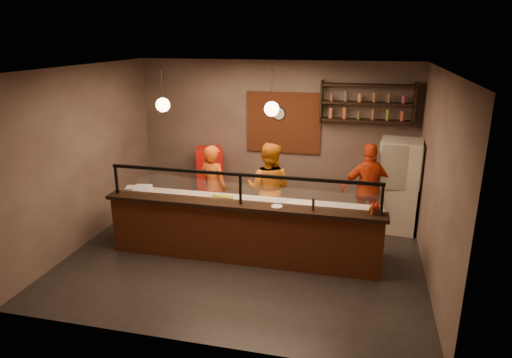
% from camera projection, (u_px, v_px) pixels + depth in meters
% --- Properties ---
extents(floor, '(6.00, 6.00, 0.00)m').
position_uv_depth(floor, '(246.00, 254.00, 8.05)').
color(floor, black).
rests_on(floor, ground).
extents(ceiling, '(6.00, 6.00, 0.00)m').
position_uv_depth(ceiling, '(244.00, 68.00, 7.08)').
color(ceiling, '#342E28').
rests_on(ceiling, wall_back).
extents(wall_back, '(6.00, 0.00, 6.00)m').
position_uv_depth(wall_back, '(274.00, 136.00, 9.88)').
color(wall_back, '#796459').
rests_on(wall_back, floor).
extents(wall_left, '(0.00, 5.00, 5.00)m').
position_uv_depth(wall_left, '(84.00, 156.00, 8.22)').
color(wall_left, '#796459').
rests_on(wall_left, floor).
extents(wall_right, '(0.00, 5.00, 5.00)m').
position_uv_depth(wall_right, '(436.00, 180.00, 6.90)').
color(wall_right, '#796459').
rests_on(wall_right, floor).
extents(wall_front, '(6.00, 0.00, 6.00)m').
position_uv_depth(wall_front, '(190.00, 226.00, 5.25)').
color(wall_front, '#796459').
rests_on(wall_front, floor).
extents(brick_patch, '(1.60, 0.04, 1.30)m').
position_uv_depth(brick_patch, '(283.00, 123.00, 9.72)').
color(brick_patch, brown).
rests_on(brick_patch, wall_back).
extents(service_counter, '(4.60, 0.25, 1.00)m').
position_uv_depth(service_counter, '(241.00, 235.00, 7.62)').
color(service_counter, brown).
rests_on(service_counter, floor).
extents(counter_ledge, '(4.70, 0.37, 0.06)m').
position_uv_depth(counter_ledge, '(241.00, 205.00, 7.46)').
color(counter_ledge, black).
rests_on(counter_ledge, service_counter).
extents(worktop_cabinet, '(4.60, 0.75, 0.85)m').
position_uv_depth(worktop_cabinet, '(248.00, 227.00, 8.11)').
color(worktop_cabinet, gray).
rests_on(worktop_cabinet, floor).
extents(worktop, '(4.60, 0.75, 0.05)m').
position_uv_depth(worktop, '(248.00, 204.00, 7.97)').
color(worktop, silver).
rests_on(worktop, worktop_cabinet).
extents(sneeze_guard, '(4.50, 0.05, 0.52)m').
position_uv_depth(sneeze_guard, '(240.00, 186.00, 7.35)').
color(sneeze_guard, white).
rests_on(sneeze_guard, counter_ledge).
extents(wall_shelving, '(1.84, 0.28, 0.85)m').
position_uv_depth(wall_shelving, '(367.00, 103.00, 9.05)').
color(wall_shelving, black).
rests_on(wall_shelving, wall_back).
extents(wall_clock, '(0.30, 0.04, 0.30)m').
position_uv_depth(wall_clock, '(279.00, 113.00, 9.67)').
color(wall_clock, black).
rests_on(wall_clock, wall_back).
extents(pendant_left, '(0.24, 0.24, 0.77)m').
position_uv_depth(pendant_left, '(163.00, 105.00, 7.79)').
color(pendant_left, black).
rests_on(pendant_left, ceiling).
extents(pendant_right, '(0.24, 0.24, 0.77)m').
position_uv_depth(pendant_right, '(272.00, 109.00, 7.37)').
color(pendant_right, black).
rests_on(pendant_right, ceiling).
extents(cook_left, '(0.72, 0.60, 1.70)m').
position_uv_depth(cook_left, '(213.00, 188.00, 8.89)').
color(cook_left, '#CE5013').
rests_on(cook_left, floor).
extents(cook_mid, '(0.92, 0.74, 1.80)m').
position_uv_depth(cook_mid, '(269.00, 189.00, 8.65)').
color(cook_mid, '#C36A12').
rests_on(cook_mid, floor).
extents(cook_right, '(1.12, 0.65, 1.79)m').
position_uv_depth(cook_right, '(369.00, 189.00, 8.64)').
color(cook_right, red).
rests_on(cook_right, floor).
extents(fridge, '(0.83, 0.78, 1.81)m').
position_uv_depth(fridge, '(398.00, 186.00, 8.83)').
color(fridge, beige).
rests_on(fridge, floor).
extents(red_cooler, '(0.72, 0.69, 1.33)m').
position_uv_depth(red_cooler, '(210.00, 177.00, 10.15)').
color(red_cooler, red).
rests_on(red_cooler, floor).
extents(pizza_dough, '(0.62, 0.62, 0.01)m').
position_uv_depth(pizza_dough, '(300.00, 205.00, 7.81)').
color(pizza_dough, white).
rests_on(pizza_dough, worktop).
extents(prep_tub_a, '(0.32, 0.28, 0.14)m').
position_uv_depth(prep_tub_a, '(134.00, 190.00, 8.36)').
color(prep_tub_a, white).
rests_on(prep_tub_a, worktop).
extents(prep_tub_b, '(0.32, 0.27, 0.15)m').
position_uv_depth(prep_tub_b, '(143.00, 190.00, 8.38)').
color(prep_tub_b, white).
rests_on(prep_tub_b, worktop).
extents(prep_tub_c, '(0.34, 0.28, 0.16)m').
position_uv_depth(prep_tub_c, '(140.00, 195.00, 8.12)').
color(prep_tub_c, silver).
rests_on(prep_tub_c, worktop).
extents(rolling_pin, '(0.40, 0.12, 0.07)m').
position_uv_depth(rolling_pin, '(223.00, 196.00, 8.19)').
color(rolling_pin, yellow).
rests_on(rolling_pin, worktop).
extents(condiment_caddy, '(0.22, 0.18, 0.11)m').
position_uv_depth(condiment_caddy, '(376.00, 211.00, 7.02)').
color(condiment_caddy, black).
rests_on(condiment_caddy, counter_ledge).
extents(pepper_mill, '(0.06, 0.06, 0.19)m').
position_uv_depth(pepper_mill, '(313.00, 205.00, 7.14)').
color(pepper_mill, black).
rests_on(pepper_mill, counter_ledge).
extents(small_plate, '(0.22, 0.22, 0.01)m').
position_uv_depth(small_plate, '(277.00, 206.00, 7.32)').
color(small_plate, silver).
rests_on(small_plate, counter_ledge).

